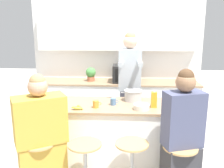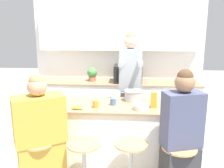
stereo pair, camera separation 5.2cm
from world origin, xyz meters
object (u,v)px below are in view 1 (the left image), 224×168
kitchen_island (112,137)px  coffee_cup_near (113,102)px  fruit_bowl (141,107)px  banana_bunch (77,107)px  person_cooking (129,92)px  cooking_pot (133,95)px  microwave (127,74)px  coffee_cup_far (96,104)px  person_wrapped_blanket (42,143)px  juice_carton (154,99)px  person_seated_near (181,144)px  potted_plant (91,74)px

kitchen_island → coffee_cup_near: bearing=-50.1°
fruit_bowl → banana_bunch: fruit_bowl is taller
person_cooking → banana_bunch: (-0.63, -0.81, 0.02)m
person_cooking → cooking_pot: 0.42m
fruit_bowl → microwave: (-0.18, 1.62, 0.10)m
cooking_pot → coffee_cup_far: bearing=-145.4°
coffee_cup_far → person_wrapped_blanket: bearing=-139.9°
coffee_cup_far → juice_carton: bearing=4.5°
person_wrapped_blanket → cooking_pot: (1.00, 0.78, 0.33)m
person_seated_near → banana_bunch: (-1.16, 0.38, 0.26)m
kitchen_island → fruit_bowl: (0.37, -0.18, 0.49)m
banana_bunch → microwave: 1.77m
kitchen_island → juice_carton: (0.52, -0.09, 0.55)m
person_wrapped_blanket → fruit_bowl: 1.21m
person_seated_near → banana_bunch: 1.25m
fruit_bowl → microwave: 1.63m
microwave → juice_carton: bearing=-77.8°
person_seated_near → coffee_cup_near: size_ratio=14.36×
banana_bunch → kitchen_island: bearing=29.3°
microwave → banana_bunch: bearing=-109.5°
kitchen_island → cooking_pot: (0.28, 0.17, 0.53)m
person_seated_near → potted_plant: person_seated_near is taller
kitchen_island → juice_carton: size_ratio=8.91×
person_cooking → coffee_cup_near: 0.65m
person_seated_near → coffee_cup_far: (-0.95, 0.46, 0.28)m
juice_carton → microwave: size_ratio=0.42×
kitchen_island → banana_bunch: (-0.40, -0.22, 0.48)m
person_cooking → potted_plant: size_ratio=7.11×
coffee_cup_near → juice_carton: (0.50, -0.06, 0.06)m
person_wrapped_blanket → person_seated_near: (1.49, 0.00, 0.02)m
microwave → person_seated_near: bearing=-74.3°
coffee_cup_near → coffee_cup_far: bearing=-149.8°
kitchen_island → person_seated_near: size_ratio=1.26×
person_wrapped_blanket → potted_plant: 2.12m
person_cooking → coffee_cup_far: person_cooking is taller
coffee_cup_far → microwave: bearing=76.6°
fruit_bowl → coffee_cup_far: size_ratio=1.83×
kitchen_island → person_seated_near: (0.77, -0.60, 0.22)m
coffee_cup_near → juice_carton: bearing=-7.3°
person_seated_near → microwave: 2.15m
cooking_pot → coffee_cup_near: 0.33m
cooking_pot → coffee_cup_near: (-0.26, -0.20, -0.03)m
person_wrapped_blanket → banana_bunch: bearing=19.2°
fruit_bowl → coffee_cup_far: 0.55m
banana_bunch → potted_plant: 1.70m
coffee_cup_near → banana_bunch: 0.46m
juice_carton → fruit_bowl: bearing=-149.6°
fruit_bowl → potted_plant: potted_plant is taller
person_wrapped_blanket → microwave: (0.92, 2.04, 0.39)m
microwave → potted_plant: (-0.66, 0.03, -0.02)m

